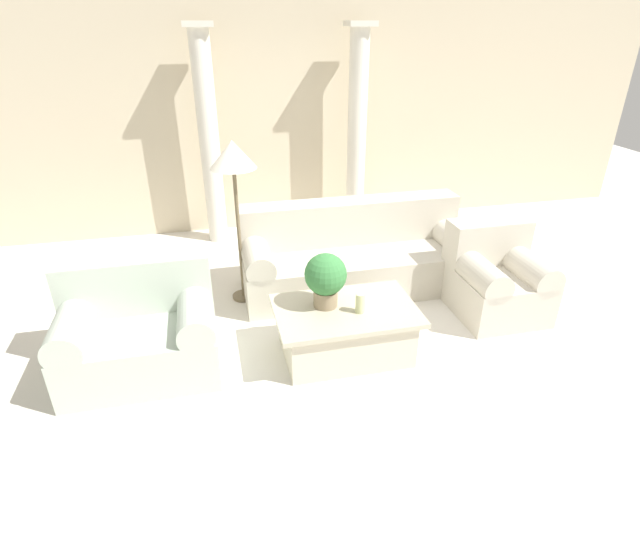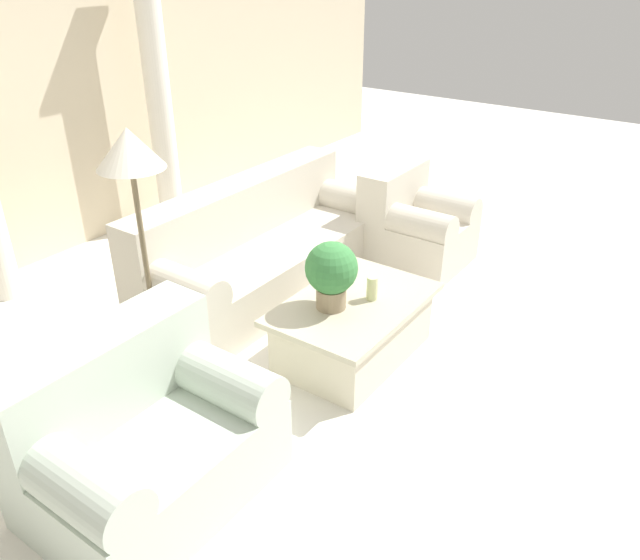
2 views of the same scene
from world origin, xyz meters
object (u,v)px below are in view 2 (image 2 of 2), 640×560
at_px(sofa_long, 262,248).
at_px(coffee_table, 353,328).
at_px(floor_lamp, 131,161).
at_px(loveseat, 142,435).
at_px(armchair, 414,223).
at_px(potted_plant, 331,272).

height_order(sofa_long, coffee_table, sofa_long).
distance_m(sofa_long, floor_lamp, 1.56).
height_order(loveseat, armchair, loveseat).
bearing_deg(armchair, potted_plant, -170.22).
bearing_deg(loveseat, floor_lamp, 46.37).
height_order(sofa_long, armchair, sofa_long).
xyz_separation_m(coffee_table, floor_lamp, (-0.74, 1.15, 1.16)).
bearing_deg(potted_plant, armchair, 9.78).
bearing_deg(sofa_long, coffee_table, -110.08).
distance_m(loveseat, floor_lamp, 1.64).
bearing_deg(armchair, sofa_long, 146.07).
height_order(loveseat, floor_lamp, floor_lamp).
bearing_deg(coffee_table, armchair, 13.63).
xyz_separation_m(sofa_long, potted_plant, (-0.57, -1.08, 0.35)).
xyz_separation_m(potted_plant, floor_lamp, (-0.59, 1.07, 0.68)).
distance_m(floor_lamp, armchair, 2.65).
height_order(potted_plant, floor_lamp, floor_lamp).
relative_size(loveseat, floor_lamp, 0.74).
xyz_separation_m(sofa_long, armchair, (1.16, -0.78, 0.01)).
bearing_deg(potted_plant, coffee_table, -29.84).
relative_size(sofa_long, potted_plant, 5.09).
bearing_deg(coffee_table, potted_plant, 150.16).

